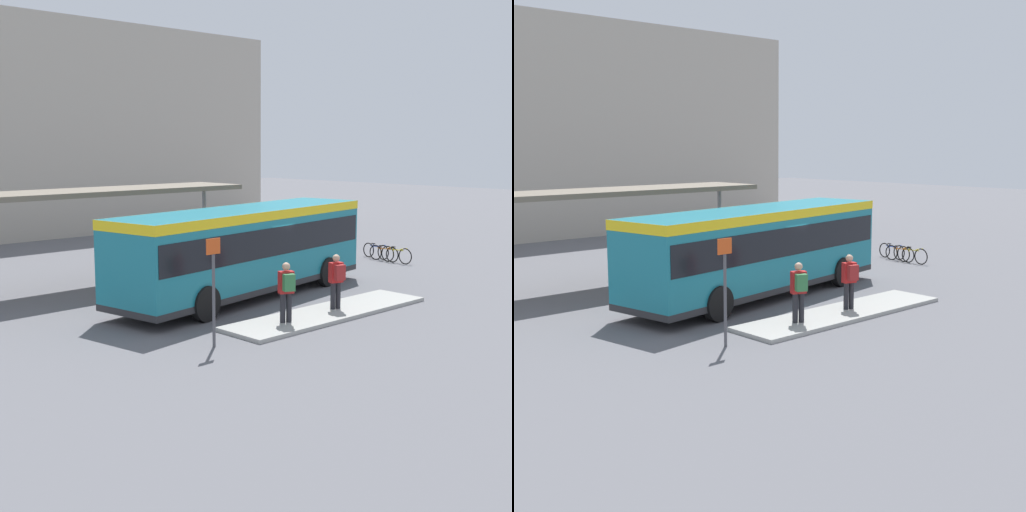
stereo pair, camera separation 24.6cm
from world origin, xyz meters
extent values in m
plane|color=#5B5B60|center=(0.00, 0.00, 0.00)|extent=(120.00, 120.00, 0.00)
cube|color=#9E9E99|center=(0.14, -3.63, 0.06)|extent=(7.51, 1.80, 0.12)
cube|color=#197284|center=(0.00, 0.00, 1.68)|extent=(10.93, 4.11, 2.65)
cube|color=yellow|center=(0.00, 0.00, 2.85)|extent=(10.96, 4.13, 0.30)
cube|color=black|center=(0.00, 0.00, 2.00)|extent=(10.73, 4.10, 0.93)
cube|color=black|center=(5.25, 0.82, 2.00)|extent=(0.43, 2.27, 1.02)
cube|color=#28282B|center=(0.00, 0.00, 0.45)|extent=(10.94, 4.12, 0.20)
cylinder|color=black|center=(3.09, 1.69, 0.53)|extent=(1.09, 0.44, 1.06)
cylinder|color=black|center=(3.45, -0.66, 0.53)|extent=(1.09, 0.44, 1.06)
cylinder|color=black|center=(-3.45, 0.66, 0.53)|extent=(1.09, 0.44, 1.06)
cylinder|color=black|center=(-3.09, -1.69, 0.53)|extent=(1.09, 0.44, 1.06)
cylinder|color=#232328|center=(0.44, -3.53, 0.53)|extent=(0.15, 0.15, 0.83)
cylinder|color=#232328|center=(0.61, -3.59, 0.53)|extent=(0.15, 0.15, 0.83)
cube|color=#B21E1E|center=(0.53, -3.56, 1.26)|extent=(0.46, 0.34, 0.62)
cube|color=maroon|center=(0.46, -3.77, 1.29)|extent=(0.36, 0.29, 0.47)
sphere|color=tan|center=(0.53, -3.56, 1.70)|extent=(0.22, 0.22, 0.22)
cylinder|color=#232328|center=(-1.87, -3.65, 0.54)|extent=(0.16, 0.16, 0.84)
cylinder|color=#232328|center=(-1.70, -3.72, 0.54)|extent=(0.16, 0.16, 0.84)
cube|color=#B21E1E|center=(-1.78, -3.69, 1.28)|extent=(0.48, 0.38, 0.63)
cube|color=#337542|center=(-1.87, -3.88, 1.31)|extent=(0.37, 0.32, 0.48)
sphere|color=tan|center=(-1.78, -3.69, 1.73)|extent=(0.23, 0.23, 0.23)
torus|color=black|center=(9.49, 0.14, 0.35)|extent=(0.08, 0.70, 0.70)
torus|color=black|center=(9.53, 1.09, 0.35)|extent=(0.08, 0.70, 0.70)
cylinder|color=gold|center=(9.51, 0.61, 0.58)|extent=(0.07, 0.74, 0.04)
cylinder|color=gold|center=(9.52, 0.78, 0.52)|extent=(0.04, 0.04, 0.34)
cube|color=black|center=(9.52, 0.78, 0.69)|extent=(0.08, 0.18, 0.04)
cylinder|color=gold|center=(9.50, 0.23, 0.66)|extent=(0.48, 0.05, 0.03)
torus|color=black|center=(9.52, 0.84, 0.33)|extent=(0.06, 0.68, 0.68)
torus|color=black|center=(9.55, 1.75, 0.33)|extent=(0.06, 0.68, 0.68)
cylinder|color=orange|center=(9.54, 1.29, 0.55)|extent=(0.05, 0.71, 0.04)
cylinder|color=orange|center=(9.54, 1.46, 0.50)|extent=(0.04, 0.04, 0.33)
cube|color=black|center=(9.54, 1.46, 0.66)|extent=(0.07, 0.18, 0.04)
cylinder|color=orange|center=(9.53, 0.93, 0.63)|extent=(0.48, 0.04, 0.03)
torus|color=black|center=(9.80, 1.53, 0.33)|extent=(0.13, 0.67, 0.67)
torus|color=black|center=(9.91, 2.43, 0.33)|extent=(0.13, 0.67, 0.67)
cylinder|color=#2847AD|center=(9.86, 1.98, 0.55)|extent=(0.12, 0.71, 0.04)
cylinder|color=#2847AD|center=(9.88, 2.14, 0.49)|extent=(0.04, 0.04, 0.33)
cube|color=black|center=(9.88, 2.14, 0.66)|extent=(0.09, 0.19, 0.04)
cylinder|color=#2847AD|center=(9.81, 1.62, 0.63)|extent=(0.48, 0.09, 0.03)
cube|color=#706656|center=(-2.67, 4.97, 3.44)|extent=(11.78, 2.62, 0.18)
cylinder|color=gray|center=(2.34, 4.97, 1.67)|extent=(0.16, 0.16, 3.35)
cylinder|color=slate|center=(-2.41, 2.47, 0.29)|extent=(0.86, 0.86, 0.59)
sphere|color=#235B28|center=(-2.41, 2.47, 0.96)|extent=(0.99, 0.99, 0.99)
cylinder|color=#4C4C51|center=(-4.59, -3.86, 1.20)|extent=(0.08, 0.08, 2.40)
cube|color=#D84C19|center=(-4.59, -3.86, 2.60)|extent=(0.44, 0.03, 0.40)
cube|color=#B2A899|center=(3.63, 25.77, 5.96)|extent=(28.55, 15.71, 11.91)
camera|label=1|loc=(-15.93, -17.42, 5.15)|focal=50.00mm
camera|label=2|loc=(-15.75, -17.59, 5.15)|focal=50.00mm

